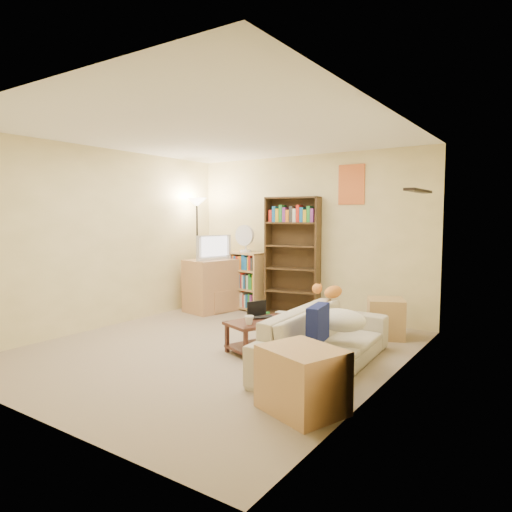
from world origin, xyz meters
name	(u,v)px	position (x,y,z in m)	size (l,w,h in m)	color
room	(217,211)	(0.00, 0.01, 1.62)	(4.50, 4.54, 2.52)	gray
sofa	(326,339)	(1.33, 0.13, 0.29)	(0.88, 2.03, 0.58)	beige
navy_pillow	(318,323)	(1.45, -0.30, 0.56)	(0.38, 0.11, 0.34)	navy
cream_blanket	(341,320)	(1.47, 0.18, 0.50)	(0.54, 0.38, 0.23)	white
tabby_cat	(330,291)	(1.03, 0.88, 0.66)	(0.46, 0.18, 0.16)	orange
coffee_table	(262,332)	(0.48, 0.22, 0.22)	(0.70, 0.91, 0.36)	#49251C
laptop	(262,318)	(0.45, 0.28, 0.37)	(0.32, 0.33, 0.02)	black
laptop_screen	(257,308)	(0.34, 0.33, 0.47)	(0.01, 0.27, 0.18)	white
mug	(249,320)	(0.47, -0.03, 0.41)	(0.15, 0.15, 0.10)	white
tv_remote	(285,318)	(0.66, 0.44, 0.37)	(0.04, 0.14, 0.02)	black
tv_stand	(212,285)	(-1.43, 1.63, 0.43)	(0.57, 0.80, 0.85)	tan
television	(211,247)	(-1.43, 1.63, 1.05)	(0.23, 0.70, 0.40)	black
tall_bookshelf	(292,254)	(-0.14, 2.02, 0.98)	(0.87, 0.43, 1.85)	#44311A
short_bookshelf	(244,281)	(-1.08, 2.05, 0.48)	(0.79, 0.41, 0.96)	tan
desk_fan	(245,238)	(-1.02, 2.00, 1.20)	(0.34, 0.19, 0.45)	silver
floor_lamp	(197,221)	(-1.76, 1.66, 1.48)	(0.31, 0.31, 1.86)	black
side_table	(386,318)	(1.48, 1.60, 0.25)	(0.44, 0.44, 0.51)	tan
end_cabinet	(302,380)	(1.65, -0.97, 0.26)	(0.62, 0.52, 0.52)	tan
book_stacks	(292,320)	(0.19, 1.44, 0.10)	(1.05, 0.21, 0.23)	red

